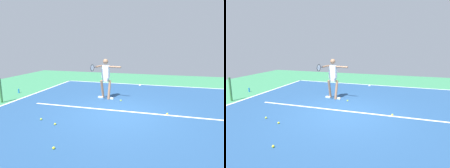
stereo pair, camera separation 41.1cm
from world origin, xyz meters
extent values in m
plane|color=#388456|center=(0.00, 0.00, 0.00)|extent=(20.25, 20.25, 0.00)
cube|color=navy|center=(0.00, 0.00, 0.00)|extent=(9.98, 11.23, 0.00)
cube|color=white|center=(0.00, -5.56, 0.00)|extent=(9.98, 0.10, 0.01)
cube|color=white|center=(4.94, 0.00, 0.00)|extent=(0.10, 11.23, 0.01)
cube|color=white|center=(0.00, -0.31, 0.00)|extent=(7.49, 0.10, 0.01)
cube|color=white|center=(0.00, -5.36, 0.00)|extent=(0.10, 0.30, 0.01)
cylinder|color=#38753D|center=(5.29, 0.00, 0.54)|extent=(0.09, 0.09, 1.07)
cylinder|color=#9E7051|center=(0.95, -1.83, 0.43)|extent=(0.15, 0.30, 0.88)
cube|color=white|center=(0.86, -1.82, 0.04)|extent=(0.25, 0.13, 0.07)
cylinder|color=#9E7051|center=(1.30, -1.88, 0.43)|extent=(0.15, 0.30, 0.88)
cube|color=white|center=(1.39, -1.89, 0.04)|extent=(0.25, 0.13, 0.07)
cube|color=white|center=(1.12, -1.85, 0.92)|extent=(0.27, 0.23, 0.20)
cube|color=white|center=(1.12, -1.85, 1.27)|extent=(0.36, 0.23, 0.57)
sphere|color=#9E7051|center=(1.12, -1.85, 1.73)|extent=(0.23, 0.23, 0.23)
cylinder|color=#9E7051|center=(0.67, -1.79, 1.50)|extent=(0.58, 0.16, 0.08)
cylinder|color=#9E7051|center=(1.33, -1.59, 1.53)|extent=(0.16, 0.58, 0.08)
cylinder|color=black|center=(1.39, -1.20, 1.53)|extent=(0.06, 0.22, 0.03)
torus|color=black|center=(1.42, -0.96, 1.53)|extent=(0.06, 0.29, 0.29)
cylinder|color=silver|center=(1.42, -0.96, 1.53)|extent=(0.04, 0.25, 0.25)
sphere|color=yellow|center=(1.72, 1.55, 0.03)|extent=(0.07, 0.07, 0.07)
sphere|color=yellow|center=(-1.66, -0.37, 0.03)|extent=(0.07, 0.07, 0.07)
sphere|color=#C6E53D|center=(0.34, -1.60, 0.03)|extent=(0.07, 0.07, 0.07)
sphere|color=yellow|center=(0.96, 2.85, 0.03)|extent=(0.07, 0.07, 0.07)
sphere|color=#C6E53D|center=(2.40, 1.31, 0.03)|extent=(0.07, 0.07, 0.07)
cylinder|color=blue|center=(5.81, -1.63, 0.11)|extent=(0.07, 0.07, 0.22)
camera|label=1|loc=(-1.56, 6.64, 2.47)|focal=31.49mm
camera|label=2|loc=(-1.95, 6.52, 2.47)|focal=31.49mm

